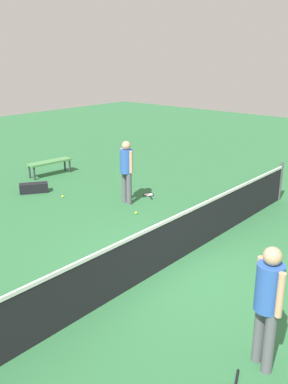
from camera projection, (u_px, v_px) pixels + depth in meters
ground_plane at (168, 266)px, 8.10m from camera, size 40.00×40.00×0.00m
court_net at (169, 242)px, 7.94m from camera, size 10.09×0.09×1.07m
player_near_side at (127, 167)px, 11.14m from camera, size 0.41×0.53×1.70m
player_far_side at (268, 298)px, 5.21m from camera, size 0.46×0.49×1.70m
tennis_racket_near_player at (149, 195)px, 12.06m from camera, size 0.48×0.57×0.03m
tennis_ball_near_player at (94, 288)px, 7.27m from camera, size 0.07×0.07×0.07m
tennis_ball_by_net at (203, 210)px, 10.88m from camera, size 0.07×0.07×0.07m
tennis_ball_midcourt at (136, 213)px, 10.66m from camera, size 0.07×0.07×0.07m
tennis_ball_baseline at (63, 197)px, 11.86m from camera, size 0.07×0.07×0.07m
courtside_bench at (50, 163)px, 13.91m from camera, size 1.53×0.55×0.48m
equipment_bag at (33, 188)px, 12.25m from camera, size 0.82×0.68×0.28m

